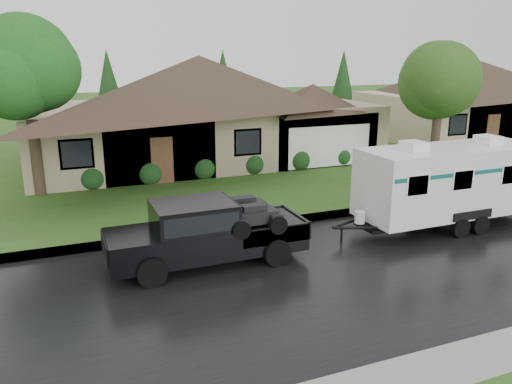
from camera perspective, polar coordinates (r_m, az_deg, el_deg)
ground at (r=15.28m, az=1.07°, el=-6.90°), size 140.00×140.00×0.00m
road at (r=13.62m, az=4.41°, el=-9.84°), size 140.00×8.00×0.01m
curb at (r=17.21m, az=-1.86°, el=-4.01°), size 140.00×0.50×0.15m
lawn at (r=29.11m, az=-10.56°, el=3.87°), size 140.00×26.00×0.15m
house_main at (r=28.04m, az=-5.75°, el=10.88°), size 19.44×10.80×6.90m
house_neighbor at (r=39.07m, az=23.92°, el=10.55°), size 15.12×9.72×6.45m
tree_left_green at (r=22.04m, az=-24.76°, el=12.18°), size 4.28×4.28×7.09m
tree_right_green at (r=25.56m, az=20.38°, el=11.93°), size 3.91×3.91×6.48m
shrub_row at (r=24.10m, az=-3.18°, el=3.09°), size 13.60×1.00×1.00m
pickup_truck at (r=14.23m, az=-6.01°, el=-4.41°), size 5.59×2.13×1.86m
travel_trailer at (r=18.37m, az=21.32°, el=1.27°), size 6.90×2.42×3.10m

